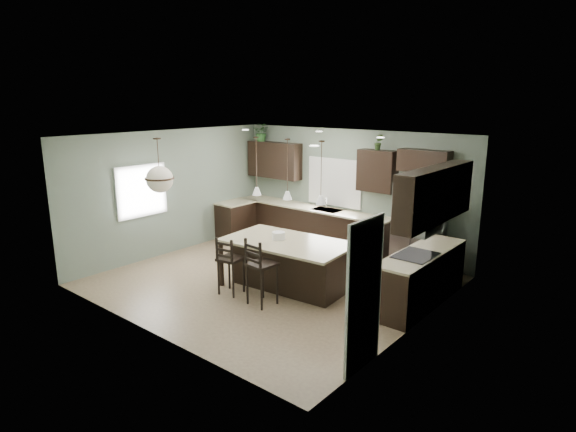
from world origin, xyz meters
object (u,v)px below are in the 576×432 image
Objects in this scene: plant_back_left at (262,132)px; bar_stool_left at (231,265)px; refrigerator at (419,228)px; bar_stool_center at (262,271)px; serving_dish at (279,236)px; kitchen_island at (287,265)px.

bar_stool_left is at bearing -55.43° from plant_back_left.
bar_stool_center is (-1.33, -3.25, -0.33)m from refrigerator.
serving_dish is 4.19m from plant_back_left.
plant_back_left reaches higher than bar_stool_left.
bar_stool_center is at bearing -112.29° from refrigerator.
refrigerator is at bearing -2.59° from plant_back_left.
plant_back_left is at bearing 134.38° from kitchen_island.
refrigerator is 3.89m from bar_stool_left.
plant_back_left is at bearing 177.41° from refrigerator.
serving_dish is at bearing 52.15° from bar_stool_left.
bar_stool_center reaches higher than bar_stool_left.
bar_stool_left is at bearing -131.65° from kitchen_island.
kitchen_island is 0.57m from serving_dish.
refrigerator is at bearing 72.80° from bar_stool_center.
bar_stool_center reaches higher than serving_dish.
refrigerator is 0.79× the size of kitchen_island.
bar_stool_left reaches higher than serving_dish.
serving_dish reaches higher than kitchen_island.
bar_stool_center reaches higher than kitchen_island.
bar_stool_left is (-0.43, -0.82, -0.45)m from serving_dish.
kitchen_island is at bearing -41.01° from plant_back_left.
bar_stool_left is (-0.63, -0.84, 0.08)m from kitchen_island.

